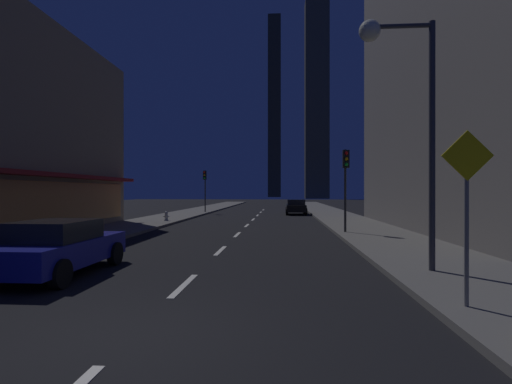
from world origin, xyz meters
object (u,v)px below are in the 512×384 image
object	(u,v)px
car_parked_far	(296,207)
street_lamp_right	(400,83)
fire_hydrant_far_left	(166,216)
traffic_light_far_left	(205,182)
traffic_light_near_right	(346,172)
car_parked_near	(59,247)
pedestrian_crossing_sign	(467,202)

from	to	relation	value
car_parked_far	street_lamp_right	xyz separation A→B (m)	(1.78, -26.25, 4.33)
fire_hydrant_far_left	traffic_light_far_left	bearing A→B (deg)	87.98
traffic_light_near_right	traffic_light_far_left	distance (m)	21.21
car_parked_far	traffic_light_far_left	world-z (taller)	traffic_light_far_left
car_parked_near	car_parked_far	bearing A→B (deg)	74.97
traffic_light_near_right	street_lamp_right	xyz separation A→B (m)	(-0.12, -9.22, 1.87)
street_lamp_right	pedestrian_crossing_sign	distance (m)	4.38
car_parked_near	pedestrian_crossing_sign	distance (m)	9.64
pedestrian_crossing_sign	street_lamp_right	bearing A→B (deg)	94.02
car_parked_near	traffic_light_far_left	xyz separation A→B (m)	(-1.90, 27.91, 2.45)
car_parked_far	fire_hydrant_far_left	size ratio (longest dim) A/B	6.48
car_parked_far	pedestrian_crossing_sign	distance (m)	29.48
traffic_light_far_left	pedestrian_crossing_sign	xyz separation A→B (m)	(11.10, -30.49, -1.18)
traffic_light_near_right	car_parked_near	bearing A→B (deg)	-132.93
traffic_light_far_left	street_lamp_right	size ratio (longest dim) A/B	0.64
traffic_light_near_right	traffic_light_far_left	world-z (taller)	same
street_lamp_right	traffic_light_near_right	bearing A→B (deg)	89.25
car_parked_far	fire_hydrant_far_left	xyz separation A→B (m)	(-9.50, -10.25, -0.29)
car_parked_near	street_lamp_right	bearing A→B (deg)	3.59
fire_hydrant_far_left	street_lamp_right	world-z (taller)	street_lamp_right
traffic_light_near_right	pedestrian_crossing_sign	distance (m)	12.41
car_parked_near	traffic_light_far_left	world-z (taller)	traffic_light_far_left
traffic_light_far_left	street_lamp_right	distance (m)	29.50
car_parked_far	pedestrian_crossing_sign	size ratio (longest dim) A/B	1.34
traffic_light_near_right	pedestrian_crossing_sign	bearing A→B (deg)	-89.54
car_parked_near	fire_hydrant_far_left	distance (m)	16.72
traffic_light_near_right	street_lamp_right	size ratio (longest dim) A/B	0.64
street_lamp_right	car_parked_far	bearing A→B (deg)	93.88
car_parked_near	pedestrian_crossing_sign	xyz separation A→B (m)	(9.20, -2.57, 1.28)
car_parked_near	street_lamp_right	distance (m)	9.98
car_parked_near	pedestrian_crossing_sign	world-z (taller)	pedestrian_crossing_sign
car_parked_near	fire_hydrant_far_left	world-z (taller)	car_parked_near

